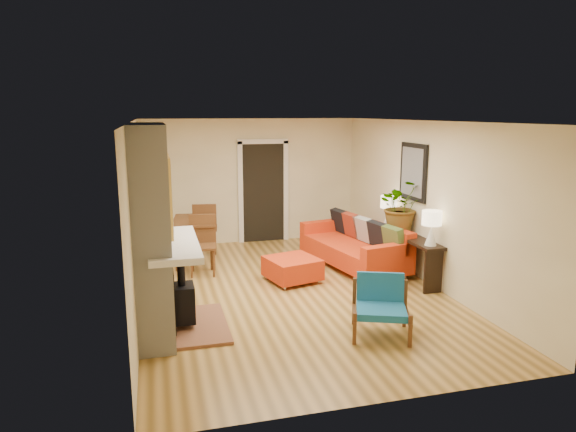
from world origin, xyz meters
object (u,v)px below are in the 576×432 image
console_table (407,243)px  ottoman (292,268)px  lamp_near (432,224)px  blue_chair (381,302)px  dining_table (199,228)px  houseplant (402,205)px  sofa (357,245)px  lamp_far (389,207)px

console_table → ottoman: bearing=172.6°
console_table → lamp_near: size_ratio=3.43×
lamp_near → ottoman: bearing=153.2°
blue_chair → lamp_near: (1.38, 1.23, 0.67)m
dining_table → lamp_near: lamp_near is taller
ottoman → lamp_near: 2.32m
dining_table → houseplant: houseplant is taller
sofa → dining_table: dining_table is taller
dining_table → lamp_near: bearing=-36.2°
sofa → lamp_near: (0.59, -1.49, 0.67)m
sofa → console_table: size_ratio=1.30×
blue_chair → lamp_near: size_ratio=1.65×
lamp_far → ottoman: bearing=-165.3°
sofa → lamp_far: lamp_far is taller
sofa → ottoman: (-1.34, -0.51, -0.17)m
ottoman → lamp_far: size_ratio=1.74×
dining_table → houseplant: 3.63m
blue_chair → lamp_far: size_ratio=1.65×
ottoman → blue_chair: (0.55, -2.20, 0.17)m
dining_table → lamp_near: 4.11m
lamp_near → houseplant: (-0.01, 0.97, 0.11)m
lamp_near → lamp_far: (0.00, 1.48, 0.00)m
blue_chair → ottoman: bearing=104.0°
console_table → houseplant: houseplant is taller
sofa → houseplant: bearing=-42.1°
console_table → lamp_far: size_ratio=3.43×
sofa → lamp_far: size_ratio=4.46×
console_table → houseplant: bearing=92.3°
sofa → houseplant: size_ratio=2.66×
lamp_near → houseplant: size_ratio=0.60×
dining_table → lamp_far: size_ratio=3.53×
ottoman → lamp_far: lamp_far is taller
blue_chair → houseplant: size_ratio=0.99×
ottoman → blue_chair: bearing=-76.0°
houseplant → console_table: bearing=-87.7°
ottoman → console_table: 1.98m
dining_table → console_table: (3.30, -1.70, -0.08)m
ottoman → blue_chair: size_ratio=1.05×
lamp_near → blue_chair: bearing=-138.4°
dining_table → lamp_far: lamp_far is taller
lamp_far → houseplant: houseplant is taller
lamp_near → lamp_far: bearing=90.0°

